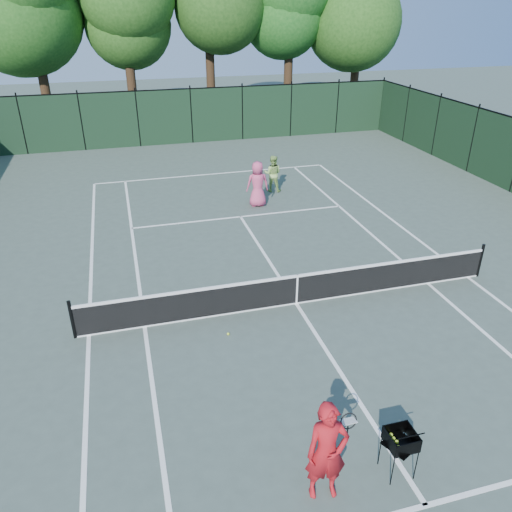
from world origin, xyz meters
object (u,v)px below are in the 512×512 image
object	(u,v)px
player_pink	(258,184)
loose_ball_midcourt	(228,334)
coach	(327,452)
player_green	(273,174)
ball_hopper	(401,439)

from	to	relation	value
player_pink	loose_ball_midcourt	distance (m)	8.86
coach	player_pink	distance (m)	13.29
player_pink	player_green	distance (m)	1.87
player_pink	player_green	xyz separation A→B (m)	(1.10, 1.51, -0.13)
player_green	loose_ball_midcourt	world-z (taller)	player_green
player_green	loose_ball_midcourt	bearing A→B (deg)	90.80
player_pink	ball_hopper	xyz separation A→B (m)	(-1.09, -13.00, -0.13)
ball_hopper	loose_ball_midcourt	xyz separation A→B (m)	(-1.98, 4.74, -0.75)
player_pink	loose_ball_midcourt	size ratio (longest dim) A/B	26.94
coach	player_pink	world-z (taller)	coach
loose_ball_midcourt	player_green	bearing A→B (deg)	66.89
ball_hopper	loose_ball_midcourt	distance (m)	5.19
player_pink	loose_ball_midcourt	world-z (taller)	player_pink
player_pink	loose_ball_midcourt	bearing A→B (deg)	73.79
player_green	ball_hopper	xyz separation A→B (m)	(-2.19, -14.51, 0.00)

